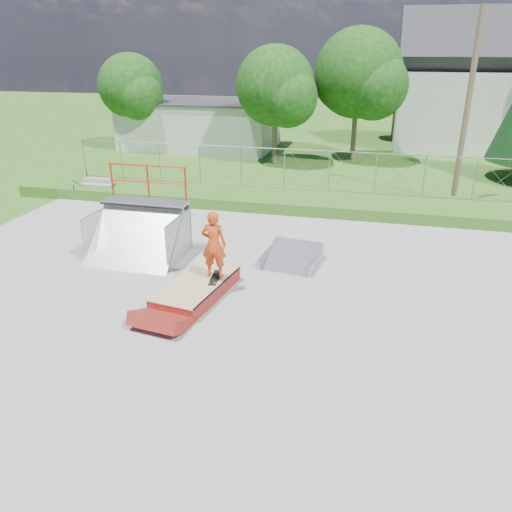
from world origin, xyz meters
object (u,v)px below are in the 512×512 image
at_px(quarter_pipe, 135,217).
at_px(flat_bank_ramp, 292,257).
at_px(grind_box, 197,289).
at_px(skater, 214,247).

relative_size(quarter_pipe, flat_bank_ramp, 1.60).
relative_size(grind_box, skater, 1.61).
xyz_separation_m(grind_box, flat_bank_ramp, (2.20, 2.78, 0.04)).
xyz_separation_m(flat_bank_ramp, skater, (-1.75, -2.48, 1.16)).
bearing_deg(grind_box, flat_bank_ramp, 60.56).
height_order(quarter_pipe, skater, quarter_pipe).
bearing_deg(skater, flat_bank_ramp, -127.03).
height_order(quarter_pipe, flat_bank_ramp, quarter_pipe).
height_order(flat_bank_ramp, skater, skater).
distance_m(quarter_pipe, skater, 3.70).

